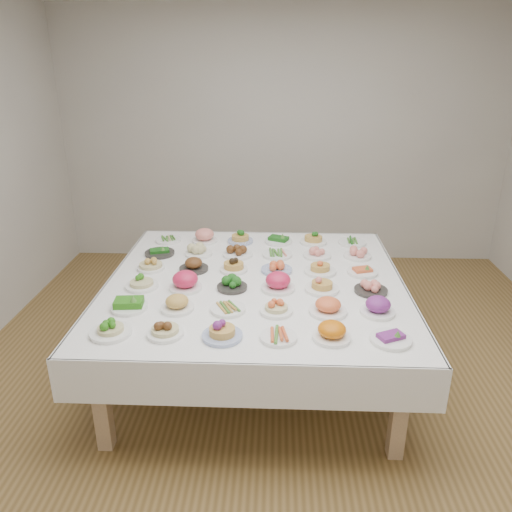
{
  "coord_description": "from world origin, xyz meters",
  "views": [
    {
      "loc": [
        -0.07,
        -3.17,
        2.26
      ],
      "look_at": [
        -0.21,
        0.28,
        0.88
      ],
      "focal_mm": 35.0,
      "sensor_mm": 36.0,
      "label": 1
    }
  ],
  "objects_px": {
    "dish_0": "(110,324)",
    "dish_35": "(352,242)",
    "display_table": "(255,289)",
    "dish_18": "(151,263)"
  },
  "relations": [
    {
      "from": "dish_0",
      "to": "dish_35",
      "type": "relative_size",
      "value": 1.02
    },
    {
      "from": "display_table",
      "to": "dish_0",
      "type": "distance_m",
      "value": 1.14
    },
    {
      "from": "dish_0",
      "to": "dish_35",
      "type": "xyz_separation_m",
      "value": [
        1.62,
        1.59,
        -0.05
      ]
    },
    {
      "from": "display_table",
      "to": "dish_0",
      "type": "xyz_separation_m",
      "value": [
        -0.81,
        -0.8,
        0.14
      ]
    },
    {
      "from": "dish_18",
      "to": "dish_35",
      "type": "distance_m",
      "value": 1.73
    },
    {
      "from": "display_table",
      "to": "dish_18",
      "type": "relative_size",
      "value": 10.4
    },
    {
      "from": "dish_18",
      "to": "dish_35",
      "type": "relative_size",
      "value": 0.88
    },
    {
      "from": "dish_0",
      "to": "dish_18",
      "type": "bearing_deg",
      "value": 89.66
    },
    {
      "from": "display_table",
      "to": "dish_35",
      "type": "height_order",
      "value": "dish_35"
    },
    {
      "from": "dish_0",
      "to": "dish_35",
      "type": "height_order",
      "value": "dish_0"
    }
  ]
}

